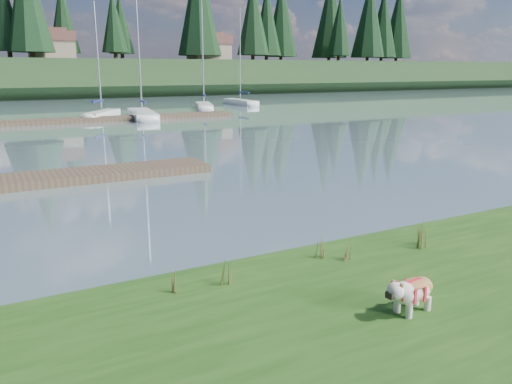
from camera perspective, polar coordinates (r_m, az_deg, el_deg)
ground at (r=39.97m, az=-23.32°, el=7.15°), size 200.00×200.00×0.00m
ridge at (r=82.70m, az=-26.43°, el=11.51°), size 200.00×20.00×5.00m
bulldog at (r=7.96m, az=17.45°, el=-10.61°), size 0.96×0.46×0.57m
dock_far at (r=40.18m, az=-20.49°, el=7.65°), size 26.00×2.20×0.30m
sailboat_bg_2 at (r=43.63m, az=-16.93°, el=8.60°), size 4.28×5.61×9.19m
sailboat_bg_3 at (r=43.11m, az=-12.99°, el=8.77°), size 3.01×8.78×12.59m
sailboat_bg_4 at (r=51.31m, az=-6.00°, el=9.81°), size 3.54×7.08×10.44m
sailboat_bg_5 at (r=57.28m, az=-2.07°, el=10.29°), size 1.54×7.24×10.41m
weed_0 at (r=8.56m, az=-3.24°, el=-9.05°), size 0.17×0.14×0.57m
weed_1 at (r=9.79m, az=7.51°, el=-6.30°), size 0.17×0.14×0.51m
weed_2 at (r=10.74m, az=18.32°, el=-4.68°), size 0.17×0.14×0.67m
weed_3 at (r=8.37m, az=-9.09°, el=-10.12°), size 0.17×0.14×0.45m
weed_4 at (r=9.78m, az=10.37°, el=-6.61°), size 0.17×0.14×0.44m
weed_5 at (r=10.95m, az=18.40°, el=-4.30°), size 0.17×0.14×0.68m
mud_lip at (r=9.56m, az=-4.42°, el=-9.91°), size 60.00×0.50×0.14m
conifer_5 at (r=82.03m, az=-15.97°, el=18.23°), size 3.96×3.96×10.35m
conifer_6 at (r=84.37m, az=-6.58°, el=20.68°), size 7.04×7.04×17.00m
conifer_7 at (r=92.94m, az=1.22°, el=19.01°), size 5.28×5.28×13.20m
conifer_8 at (r=96.69m, az=9.53°, el=18.23°), size 4.62×4.62×11.77m
conifer_9 at (r=107.38m, az=14.33°, el=18.28°), size 5.94×5.94×14.62m
house_1 at (r=81.25m, az=-22.38°, el=15.30°), size 6.30×5.30×4.65m
house_2 at (r=85.52m, az=-5.42°, el=16.12°), size 6.30×5.30×4.65m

